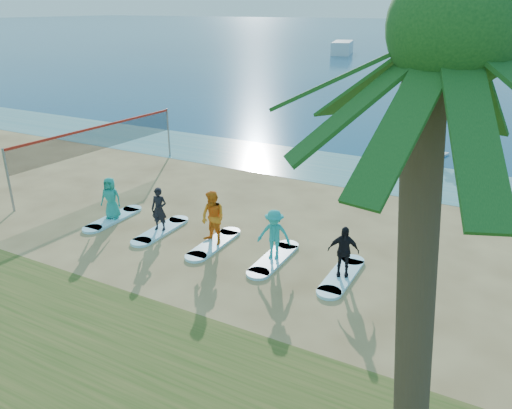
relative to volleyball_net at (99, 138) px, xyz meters
The scene contains 18 objects.
ground 10.00m from the volleyball_net, 23.27° to the right, with size 600.00×600.00×0.00m, color tan.
shallow_water 11.35m from the volleyball_net, 36.28° to the left, with size 600.00×600.00×0.00m, color teal.
ocean 156.39m from the volleyball_net, 86.69° to the left, with size 600.00×600.00×0.00m, color navy.
volleyball_net is the anchor object (origin of this frame).
palm_tree 18.92m from the volleyball_net, 31.47° to the right, with size 5.60×5.60×8.39m.
paddleboard 16.36m from the volleyball_net, 39.50° to the left, with size 0.70×3.00×0.12m, color silver.
paddleboarder 16.28m from the volleyball_net, 39.50° to the left, with size 1.61×0.51×1.74m, color tan.
boat_offshore_a 66.62m from the volleyball_net, 99.91° to the left, with size 2.80×8.06×1.98m, color silver.
surfboard_0 5.28m from the volleyball_net, 42.12° to the right, with size 0.70×2.20×0.09m, color #A4E8FE.
student_0 5.05m from the volleyball_net, 42.12° to the right, with size 0.76×0.49×1.55m, color teal.
surfboard_1 7.00m from the volleyball_net, 29.41° to the right, with size 0.70×2.20×0.09m, color #A4E8FE.
student_1 6.83m from the volleyball_net, 29.41° to the right, with size 0.56×0.37×1.54m, color black.
surfboard_2 8.94m from the volleyball_net, 22.27° to the right, with size 0.70×2.20×0.09m, color #A4E8FE.
student_2 8.80m from the volleyball_net, 22.27° to the right, with size 0.87×0.68×1.79m, color orange.
surfboard_3 10.99m from the volleyball_net, 17.83° to the right, with size 0.70×2.20×0.09m, color #A4E8FE.
student_3 10.88m from the volleyball_net, 17.83° to the right, with size 1.03×0.59×1.60m, color teal.
surfboard_4 13.09m from the volleyball_net, 14.83° to the right, with size 0.70×2.20×0.09m, color #A4E8FE.
student_4 13.00m from the volleyball_net, 14.83° to the right, with size 0.89×0.37×1.53m, color black.
Camera 1 is at (7.35, -11.84, 7.39)m, focal length 35.00 mm.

